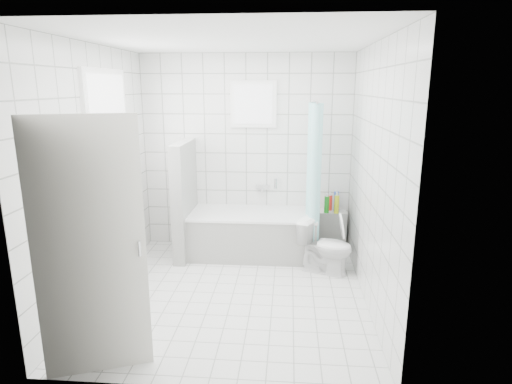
{
  "coord_description": "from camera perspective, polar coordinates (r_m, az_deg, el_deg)",
  "views": [
    {
      "loc": [
        0.58,
        -4.19,
        2.18
      ],
      "look_at": [
        0.22,
        0.35,
        1.05
      ],
      "focal_mm": 30.0,
      "sensor_mm": 36.0,
      "label": 1
    }
  ],
  "objects": [
    {
      "name": "ground",
      "position": [
        4.76,
        -3.06,
        -13.35
      ],
      "size": [
        3.0,
        3.0,
        0.0
      ],
      "primitive_type": "plane",
      "color": "white",
      "rests_on": "ground"
    },
    {
      "name": "ceiling",
      "position": [
        4.25,
        -3.54,
        19.57
      ],
      "size": [
        3.0,
        3.0,
        0.0
      ],
      "primitive_type": "plane",
      "rotation": [
        3.14,
        0.0,
        0.0
      ],
      "color": "white",
      "rests_on": "ground"
    },
    {
      "name": "wall_back",
      "position": [
        5.79,
        -1.3,
        5.19
      ],
      "size": [
        2.8,
        0.02,
        2.6
      ],
      "primitive_type": "cube",
      "color": "white",
      "rests_on": "ground"
    },
    {
      "name": "wall_front",
      "position": [
        2.89,
        -7.26,
        -3.94
      ],
      "size": [
        2.8,
        0.02,
        2.6
      ],
      "primitive_type": "cube",
      "color": "white",
      "rests_on": "ground"
    },
    {
      "name": "wall_left",
      "position": [
        4.72,
        -20.4,
        2.29
      ],
      "size": [
        0.02,
        3.0,
        2.6
      ],
      "primitive_type": "cube",
      "color": "white",
      "rests_on": "ground"
    },
    {
      "name": "wall_right",
      "position": [
        4.36,
        15.27,
        1.79
      ],
      "size": [
        0.02,
        3.0,
        2.6
      ],
      "primitive_type": "cube",
      "color": "white",
      "rests_on": "ground"
    },
    {
      "name": "window_left",
      "position": [
        4.92,
        -18.78,
        6.43
      ],
      "size": [
        0.01,
        0.9,
        1.4
      ],
      "primitive_type": "cube",
      "color": "white",
      "rests_on": "wall_left"
    },
    {
      "name": "window_back",
      "position": [
        5.67,
        -0.36,
        11.61
      ],
      "size": [
        0.5,
        0.01,
        0.5
      ],
      "primitive_type": "cube",
      "color": "white",
      "rests_on": "wall_back"
    },
    {
      "name": "window_sill",
      "position": [
        5.05,
        -17.66,
        -1.9
      ],
      "size": [
        0.18,
        1.02,
        0.08
      ],
      "primitive_type": "cube",
      "color": "white",
      "rests_on": "wall_left"
    },
    {
      "name": "door",
      "position": [
        3.41,
        -21.22,
        -7.33
      ],
      "size": [
        0.76,
        0.31,
        2.0
      ],
      "primitive_type": "cube",
      "rotation": [
        0.0,
        0.0,
        -1.22
      ],
      "color": "silver",
      "rests_on": "ground"
    },
    {
      "name": "bathtub",
      "position": [
        5.66,
        -0.4,
        -5.56
      ],
      "size": [
        1.64,
        0.77,
        0.58
      ],
      "color": "white",
      "rests_on": "ground"
    },
    {
      "name": "partition_wall",
      "position": [
        5.62,
        -9.47,
        -1.0
      ],
      "size": [
        0.15,
        0.85,
        1.5
      ],
      "primitive_type": "cube",
      "color": "white",
      "rests_on": "ground"
    },
    {
      "name": "tiled_ledge",
      "position": [
        5.92,
        9.9,
        -5.06
      ],
      "size": [
        0.4,
        0.24,
        0.55
      ],
      "primitive_type": "cube",
      "color": "white",
      "rests_on": "ground"
    },
    {
      "name": "toilet",
      "position": [
        5.21,
        9.24,
        -7.17
      ],
      "size": [
        0.71,
        0.55,
        0.64
      ],
      "primitive_type": "imported",
      "rotation": [
        0.0,
        0.0,
        1.22
      ],
      "color": "white",
      "rests_on": "ground"
    },
    {
      "name": "curtain_rod",
      "position": [
        5.3,
        7.92,
        11.86
      ],
      "size": [
        0.02,
        0.8,
        0.02
      ],
      "primitive_type": "cylinder",
      "rotation": [
        1.57,
        0.0,
        0.0
      ],
      "color": "silver",
      "rests_on": "wall_back"
    },
    {
      "name": "shower_curtain",
      "position": [
        5.28,
        7.67,
        2.01
      ],
      "size": [
        0.14,
        0.48,
        1.78
      ],
      "primitive_type": null,
      "color": "#47D1CC",
      "rests_on": "curtain_rod"
    },
    {
      "name": "tub_faucet",
      "position": [
        5.82,
        0.85,
        0.72
      ],
      "size": [
        0.18,
        0.06,
        0.06
      ],
      "primitive_type": "cube",
      "color": "silver",
      "rests_on": "wall_back"
    },
    {
      "name": "sill_bottles",
      "position": [
        4.95,
        -17.97,
        -0.23
      ],
      "size": [
        0.18,
        0.76,
        0.31
      ],
      "color": "white",
      "rests_on": "window_sill"
    },
    {
      "name": "ledge_bottles",
      "position": [
        5.77,
        10.18,
        -1.48
      ],
      "size": [
        0.2,
        0.2,
        0.26
      ],
      "color": "red",
      "rests_on": "tiled_ledge"
    }
  ]
}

